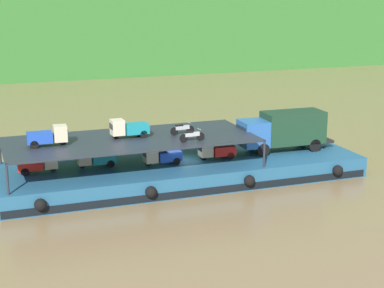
# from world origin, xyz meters

# --- Properties ---
(ground_plane) EXTENTS (400.00, 400.00, 0.00)m
(ground_plane) POSITION_xyz_m (0.00, 0.00, 0.00)
(ground_plane) COLOR olive
(cargo_barge) EXTENTS (27.10, 8.94, 1.50)m
(cargo_barge) POSITION_xyz_m (0.00, -0.04, 0.75)
(cargo_barge) COLOR #23567A
(cargo_barge) RESTS_ON ground
(covered_lorry) EXTENTS (7.90, 2.44, 3.10)m
(covered_lorry) POSITION_xyz_m (8.57, -0.05, 3.19)
(covered_lorry) COLOR #285BA3
(covered_lorry) RESTS_ON cargo_barge
(cargo_rack) EXTENTS (17.90, 7.51, 2.00)m
(cargo_rack) POSITION_xyz_m (-3.80, 0.00, 3.44)
(cargo_rack) COLOR #232833
(cargo_rack) RESTS_ON cargo_barge
(mini_truck_lower_stern) EXTENTS (2.78, 1.26, 1.38)m
(mini_truck_lower_stern) POSITION_xyz_m (-10.31, 0.54, 2.19)
(mini_truck_lower_stern) COLOR red
(mini_truck_lower_stern) RESTS_ON cargo_barge
(mini_truck_lower_aft) EXTENTS (2.75, 1.21, 1.38)m
(mini_truck_lower_aft) POSITION_xyz_m (-6.27, 0.55, 2.19)
(mini_truck_lower_aft) COLOR teal
(mini_truck_lower_aft) RESTS_ON cargo_barge
(mini_truck_lower_mid) EXTENTS (2.77, 1.24, 1.38)m
(mini_truck_lower_mid) POSITION_xyz_m (-1.65, -0.50, 2.19)
(mini_truck_lower_mid) COLOR #1E47B7
(mini_truck_lower_mid) RESTS_ON cargo_barge
(mini_truck_lower_fore) EXTENTS (2.76, 1.23, 1.38)m
(mini_truck_lower_fore) POSITION_xyz_m (2.67, -0.43, 2.19)
(mini_truck_lower_fore) COLOR red
(mini_truck_lower_fore) RESTS_ON cargo_barge
(mini_truck_upper_stern) EXTENTS (2.79, 1.28, 1.38)m
(mini_truck_upper_stern) POSITION_xyz_m (-9.61, -0.01, 4.19)
(mini_truck_upper_stern) COLOR #1E47B7
(mini_truck_upper_stern) RESTS_ON cargo_rack
(mini_truck_upper_mid) EXTENTS (2.77, 1.25, 1.38)m
(mini_truck_upper_mid) POSITION_xyz_m (-3.81, 0.43, 4.19)
(mini_truck_upper_mid) COLOR teal
(mini_truck_upper_mid) RESTS_ON cargo_rack
(motorcycle_upper_port) EXTENTS (1.90, 0.55, 0.87)m
(motorcycle_upper_port) POSITION_xyz_m (0.07, -2.25, 3.93)
(motorcycle_upper_port) COLOR black
(motorcycle_upper_port) RESTS_ON cargo_rack
(motorcycle_upper_centre) EXTENTS (1.90, 0.55, 0.87)m
(motorcycle_upper_centre) POSITION_xyz_m (0.12, -0.00, 3.93)
(motorcycle_upper_centre) COLOR black
(motorcycle_upper_centre) RESTS_ON cargo_rack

